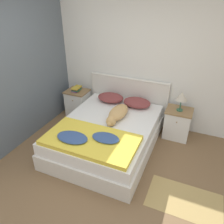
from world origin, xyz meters
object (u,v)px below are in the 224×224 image
at_px(nightstand_left, 78,103).
at_px(pillow_left, 111,98).
at_px(pillow_right, 137,103).
at_px(book_stack, 77,89).
at_px(dog, 118,113).
at_px(bed, 107,134).
at_px(table_lamp, 182,97).
at_px(nightstand_right, 177,123).

xyz_separation_m(nightstand_left, pillow_left, (0.81, -0.02, 0.29)).
bearing_deg(pillow_right, book_stack, 179.52).
bearing_deg(dog, bed, -113.55).
xyz_separation_m(pillow_left, table_lamp, (1.37, 0.01, 0.27)).
xyz_separation_m(bed, dog, (0.10, 0.23, 0.34)).
relative_size(nightstand_left, nightstand_right, 1.00).
relative_size(nightstand_right, dog, 0.70).
distance_m(bed, dog, 0.42).
bearing_deg(nightstand_right, bed, -143.80).
distance_m(nightstand_right, pillow_right, 0.86).
bearing_deg(book_stack, nightstand_right, 0.21).
distance_m(bed, pillow_right, 0.89).
relative_size(nightstand_left, pillow_left, 1.08).
distance_m(pillow_right, book_stack, 1.37).
relative_size(dog, book_stack, 3.47).
bearing_deg(nightstand_left, bed, -36.20).
bearing_deg(table_lamp, nightstand_right, 90.00).
relative_size(nightstand_left, dog, 0.70).
height_order(nightstand_right, dog, dog).
bearing_deg(table_lamp, bed, -144.22).
xyz_separation_m(bed, nightstand_left, (-1.09, 0.80, 0.04)).
height_order(nightstand_left, pillow_right, pillow_right).
xyz_separation_m(bed, pillow_left, (-0.28, 0.78, 0.33)).
distance_m(nightstand_left, pillow_right, 1.40).
bearing_deg(book_stack, dog, -25.44).
height_order(bed, nightstand_right, nightstand_right).
height_order(pillow_left, book_stack, book_stack).
distance_m(nightstand_right, dog, 1.18).
xyz_separation_m(bed, nightstand_right, (1.09, 0.80, 0.04)).
relative_size(bed, pillow_right, 3.84).
xyz_separation_m(nightstand_right, pillow_right, (-0.81, -0.02, 0.29)).
bearing_deg(nightstand_left, dog, -25.73).
relative_size(pillow_left, table_lamp, 1.48).
distance_m(pillow_left, table_lamp, 1.40).
height_order(nightstand_left, pillow_left, pillow_left).
height_order(pillow_right, table_lamp, table_lamp).
distance_m(nightstand_right, pillow_left, 1.40).
bearing_deg(bed, dog, 66.45).
bearing_deg(book_stack, nightstand_left, 96.34).
relative_size(nightstand_right, book_stack, 2.41).
bearing_deg(dog, pillow_left, 124.36).
distance_m(nightstand_left, dog, 1.35).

